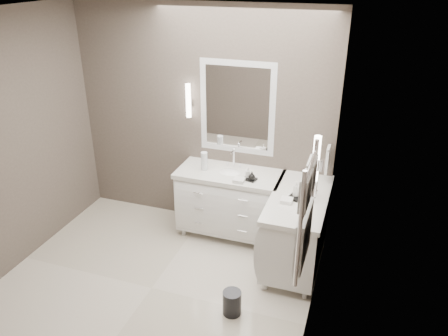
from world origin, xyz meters
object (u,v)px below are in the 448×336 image
(vanity_back, at_px, (229,199))
(waste_bin, at_px, (232,303))
(vanity_right, at_px, (297,226))
(towel_ladder, at_px, (305,218))

(vanity_back, height_order, waste_bin, vanity_back)
(vanity_back, bearing_deg, vanity_right, -20.38)
(towel_ladder, relative_size, waste_bin, 3.59)
(vanity_right, height_order, towel_ladder, towel_ladder)
(vanity_back, xyz_separation_m, waste_bin, (0.45, -1.29, -0.36))
(vanity_back, distance_m, towel_ladder, 2.16)
(vanity_right, relative_size, towel_ladder, 1.38)
(vanity_back, xyz_separation_m, towel_ladder, (1.10, -1.63, 0.91))
(vanity_back, distance_m, waste_bin, 1.42)
(vanity_right, bearing_deg, towel_ladder, -80.16)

